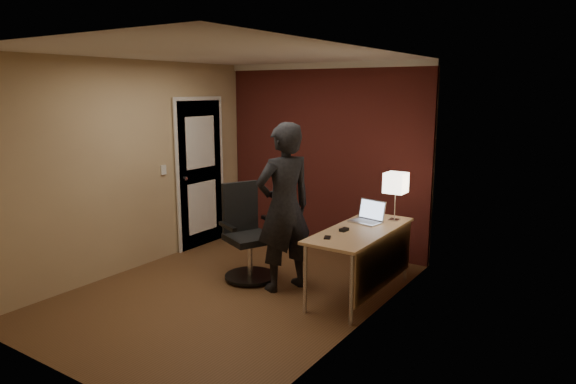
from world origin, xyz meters
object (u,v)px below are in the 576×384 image
(desk, at_px, (367,242))
(phone, at_px, (327,237))
(laptop, at_px, (369,216))
(person, at_px, (284,208))
(mouse, at_px, (344,230))
(office_chair, at_px, (247,238))
(desk_lamp, at_px, (396,183))

(desk, relative_size, phone, 13.04)
(laptop, height_order, person, person)
(desk, distance_m, mouse, 0.29)
(laptop, distance_m, phone, 0.81)
(office_chair, bearing_deg, mouse, 3.84)
(laptop, relative_size, office_chair, 0.34)
(desk_lamp, bearing_deg, laptop, -137.34)
(laptop, xyz_separation_m, person, (-0.71, -0.60, 0.12))
(desk, distance_m, desk_lamp, 0.76)
(desk, relative_size, laptop, 4.02)
(phone, bearing_deg, office_chair, 146.29)
(desk, height_order, phone, phone)
(mouse, bearing_deg, desk, 51.45)
(phone, height_order, office_chair, office_chair)
(laptop, bearing_deg, desk, -67.41)
(desk, distance_m, phone, 0.54)
(mouse, bearing_deg, office_chair, -168.10)
(office_chair, xyz_separation_m, person, (0.53, -0.03, 0.43))
(desk, relative_size, office_chair, 1.38)
(office_chair, bearing_deg, laptop, 24.75)
(desk_lamp, distance_m, office_chair, 1.79)
(mouse, relative_size, phone, 0.87)
(office_chair, bearing_deg, person, -3.09)
(laptop, bearing_deg, phone, -94.81)
(phone, distance_m, office_chair, 1.23)
(desk, height_order, person, person)
(desk, height_order, office_chair, office_chair)
(desk, bearing_deg, mouse, -136.62)
(phone, bearing_deg, person, 140.07)
(desk_lamp, height_order, person, person)
(laptop, relative_size, mouse, 3.73)
(laptop, height_order, mouse, laptop)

